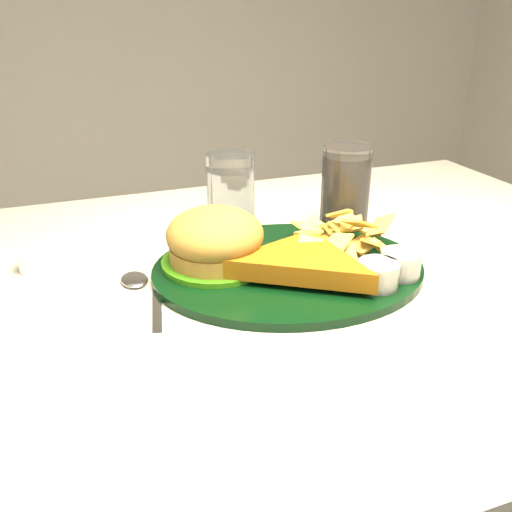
{
  "coord_description": "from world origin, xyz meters",
  "views": [
    {
      "loc": [
        -0.24,
        -0.62,
        1.08
      ],
      "look_at": [
        -0.02,
        -0.04,
        0.8
      ],
      "focal_mm": 40.0,
      "sensor_mm": 36.0,
      "label": 1
    }
  ],
  "objects_px": {
    "cola_glass": "(345,190)",
    "water_glass": "(231,191)",
    "fork_napkin": "(359,243)",
    "dinner_plate": "(289,245)",
    "table": "(258,492)"
  },
  "relations": [
    {
      "from": "cola_glass",
      "to": "water_glass",
      "type": "bearing_deg",
      "value": 152.3
    },
    {
      "from": "cola_glass",
      "to": "fork_napkin",
      "type": "xyz_separation_m",
      "value": [
        -0.01,
        -0.06,
        -0.06
      ]
    },
    {
      "from": "dinner_plate",
      "to": "cola_glass",
      "type": "distance_m",
      "value": 0.17
    },
    {
      "from": "dinner_plate",
      "to": "fork_napkin",
      "type": "distance_m",
      "value": 0.14
    },
    {
      "from": "dinner_plate",
      "to": "fork_napkin",
      "type": "relative_size",
      "value": 2.29
    },
    {
      "from": "dinner_plate",
      "to": "water_glass",
      "type": "distance_m",
      "value": 0.18
    },
    {
      "from": "dinner_plate",
      "to": "table",
      "type": "bearing_deg",
      "value": -173.7
    },
    {
      "from": "table",
      "to": "cola_glass",
      "type": "bearing_deg",
      "value": 29.6
    },
    {
      "from": "table",
      "to": "cola_glass",
      "type": "xyz_separation_m",
      "value": [
        0.18,
        0.1,
        0.44
      ]
    },
    {
      "from": "table",
      "to": "cola_glass",
      "type": "relative_size",
      "value": 8.98
    },
    {
      "from": "table",
      "to": "fork_napkin",
      "type": "distance_m",
      "value": 0.42
    },
    {
      "from": "table",
      "to": "dinner_plate",
      "type": "xyz_separation_m",
      "value": [
        0.04,
        -0.0,
        0.42
      ]
    },
    {
      "from": "water_glass",
      "to": "fork_napkin",
      "type": "relative_size",
      "value": 0.75
    },
    {
      "from": "cola_glass",
      "to": "table",
      "type": "bearing_deg",
      "value": -150.4
    },
    {
      "from": "dinner_plate",
      "to": "water_glass",
      "type": "relative_size",
      "value": 3.05
    }
  ]
}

